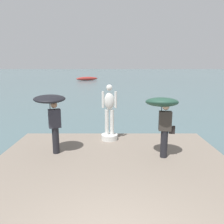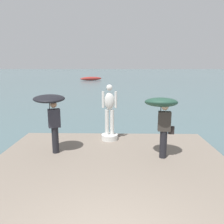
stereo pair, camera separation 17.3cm
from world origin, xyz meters
name	(u,v)px [view 1 (the left image)]	position (x,y,z in m)	size (l,w,h in m)	color
ground_plane	(112,83)	(0.00, 40.00, 0.00)	(400.00, 400.00, 0.00)	#4C666B
pier	(112,207)	(0.00, 1.79, 0.20)	(7.25, 9.58, 0.40)	slate
statue_white_figure	(109,118)	(-0.10, 5.78, 1.25)	(0.63, 0.63, 2.16)	silver
onlooker_left	(51,108)	(-1.94, 4.41, 1.91)	(1.29, 1.29, 1.96)	black
onlooker_right	(163,110)	(1.56, 4.12, 1.92)	(1.12, 1.14, 1.96)	black
boat_mid	(87,79)	(-5.68, 48.48, 0.41)	(5.05, 3.14, 0.81)	#9E2D28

